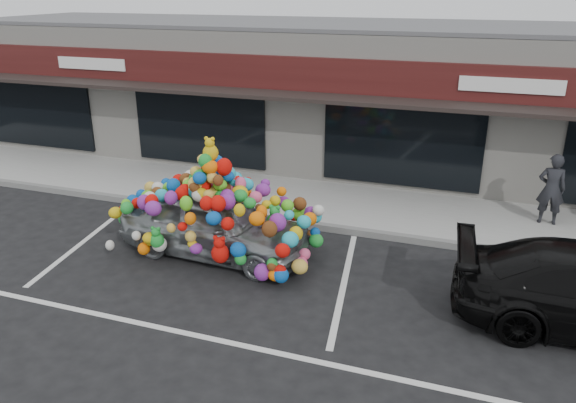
% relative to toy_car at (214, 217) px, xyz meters
% --- Properties ---
extents(ground, '(90.00, 90.00, 0.00)m').
position_rel_toy_car_xyz_m(ground, '(0.10, -0.54, -0.86)').
color(ground, black).
rests_on(ground, ground).
extents(shop_building, '(24.00, 7.20, 4.31)m').
position_rel_toy_car_xyz_m(shop_building, '(0.10, 7.90, 1.30)').
color(shop_building, silver).
rests_on(shop_building, ground).
extents(sidewalk, '(26.00, 3.00, 0.15)m').
position_rel_toy_car_xyz_m(sidewalk, '(0.10, 3.46, -0.78)').
color(sidewalk, '#9A9B95').
rests_on(sidewalk, ground).
extents(kerb, '(26.00, 0.18, 0.16)m').
position_rel_toy_car_xyz_m(kerb, '(0.10, 1.96, -0.78)').
color(kerb, slate).
rests_on(kerb, ground).
extents(parking_stripe_left, '(0.73, 4.37, 0.01)m').
position_rel_toy_car_xyz_m(parking_stripe_left, '(-3.10, -0.34, -0.86)').
color(parking_stripe_left, silver).
rests_on(parking_stripe_left, ground).
extents(parking_stripe_mid, '(0.73, 4.37, 0.01)m').
position_rel_toy_car_xyz_m(parking_stripe_mid, '(2.90, -0.34, -0.86)').
color(parking_stripe_mid, silver).
rests_on(parking_stripe_mid, ground).
extents(lane_line, '(14.00, 0.12, 0.01)m').
position_rel_toy_car_xyz_m(lane_line, '(2.10, -2.84, -0.86)').
color(lane_line, silver).
rests_on(lane_line, ground).
extents(toy_car, '(2.96, 4.45, 2.53)m').
position_rel_toy_car_xyz_m(toy_car, '(0.00, 0.00, 0.00)').
color(toy_car, '#93969D').
rests_on(toy_car, ground).
extents(pedestrian_a, '(0.62, 0.41, 1.69)m').
position_rel_toy_car_xyz_m(pedestrian_a, '(6.75, 3.78, 0.13)').
color(pedestrian_a, black).
rests_on(pedestrian_a, sidewalk).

